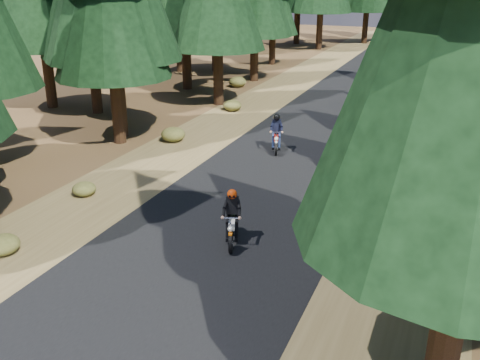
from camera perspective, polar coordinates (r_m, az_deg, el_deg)
name	(u,v)px	position (r m, az deg, el deg)	size (l,w,h in m)	color
ground	(218,238)	(14.12, -2.34, -6.21)	(120.00, 120.00, 0.00)	#422E17
road	(279,175)	(18.38, 4.18, 0.48)	(6.00, 100.00, 0.01)	black
shoulder_l	(162,159)	(20.20, -8.29, 2.25)	(3.20, 100.00, 0.01)	brown
shoulder_r	(419,196)	(17.61, 18.51, -1.58)	(3.20, 100.00, 0.01)	brown
understory_shrubs	(324,144)	(21.05, 8.99, 3.78)	(15.06, 32.08, 0.65)	#474C1E
rider_lead	(232,226)	(13.67, -0.86, -4.92)	(0.98, 1.66, 1.42)	silver
rider_follow	(276,139)	(20.77, 3.88, 4.37)	(0.98, 1.69, 1.44)	#9D160A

